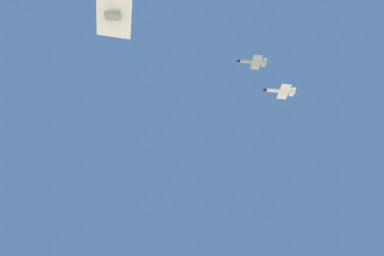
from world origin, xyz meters
The scene contains 2 objects.
chase_jet_lead centered at (-9.61, 11.36, 104.96)m, with size 15.31×8.85×4.00m.
chase_jet_trailing centered at (-0.61, 15.29, 124.83)m, with size 15.32×8.80×4.00m.
Camera 1 is at (17.21, 94.55, 2.05)m, focal length 27.19 mm.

